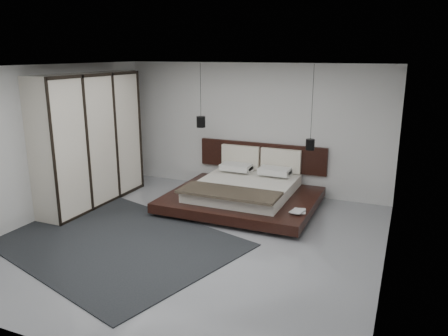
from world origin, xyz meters
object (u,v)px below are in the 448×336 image
at_px(pendant_left, 201,122).
at_px(lattice_screen, 126,128).
at_px(bed, 244,191).
at_px(pendant_right, 310,144).
at_px(wardrobe, 90,140).
at_px(rug, 111,240).

bearing_deg(pendant_left, lattice_screen, 177.60).
distance_m(lattice_screen, bed, 3.37).
height_order(pendant_right, wardrobe, pendant_right).
bearing_deg(rug, lattice_screen, 120.13).
height_order(pendant_left, pendant_right, same).
relative_size(bed, pendant_left, 2.14).
xyz_separation_m(bed, rug, (-1.42, -2.47, -0.29)).
bearing_deg(pendant_right, pendant_left, 180.00).
bearing_deg(wardrobe, rug, -43.72).
xyz_separation_m(bed, pendant_left, (-1.18, 0.46, 1.28)).
height_order(pendant_right, rug, pendant_right).
bearing_deg(rug, pendant_left, 85.34).
bearing_deg(wardrobe, bed, 19.55).
relative_size(lattice_screen, pendant_right, 1.59).
height_order(lattice_screen, pendant_right, pendant_right).
height_order(pendant_left, wardrobe, pendant_left).
xyz_separation_m(lattice_screen, rug, (1.75, -3.02, -1.29)).
relative_size(lattice_screen, rug, 0.65).
relative_size(bed, wardrobe, 1.08).
bearing_deg(pendant_left, wardrobe, -139.21).
height_order(lattice_screen, bed, lattice_screen).
bearing_deg(rug, bed, 60.09).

